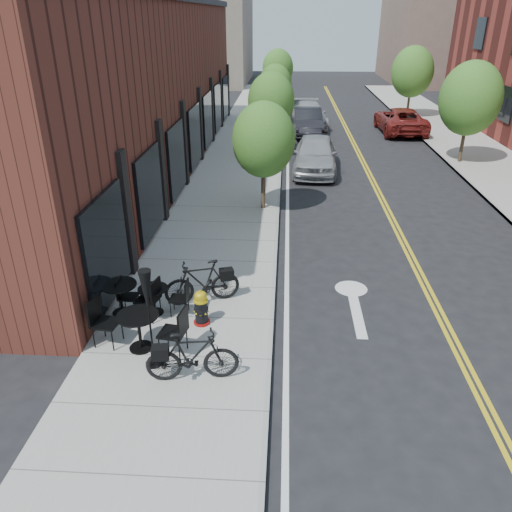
{
  "coord_description": "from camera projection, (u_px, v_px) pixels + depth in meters",
  "views": [
    {
      "loc": [
        0.17,
        -8.32,
        6.51
      ],
      "look_at": [
        -0.51,
        3.05,
        1.0
      ],
      "focal_mm": 35.0,
      "sensor_mm": 36.0,
      "label": 1
    }
  ],
  "objects": [
    {
      "name": "tree_near_d",
      "position": [
        278.0,
        68.0,
        38.79
      ],
      "size": [
        2.4,
        2.4,
        4.11
      ],
      "color": "#382B1E",
      "rests_on": "sidewalk_near"
    },
    {
      "name": "bistro_set_a",
      "position": [
        139.0,
        326.0,
        10.38
      ],
      "size": [
        2.06,
        1.01,
        1.09
      ],
      "rotation": [
        0.0,
        0.0,
        -0.17
      ],
      "color": "black",
      "rests_on": "sidewalk_near"
    },
    {
      "name": "building_near",
      "position": [
        134.0,
        92.0,
        21.73
      ],
      "size": [
        5.0,
        28.0,
        7.0
      ],
      "primitive_type": "cube",
      "color": "#4F2319",
      "rests_on": "ground"
    },
    {
      "name": "bicycle_right",
      "position": [
        192.0,
        356.0,
        9.49
      ],
      "size": [
        1.84,
        0.75,
        1.07
      ],
      "primitive_type": "imported",
      "rotation": [
        0.0,
        0.0,
        1.71
      ],
      "color": "black",
      "rests_on": "sidewalk_near"
    },
    {
      "name": "tree_far_c",
      "position": [
        412.0,
        72.0,
        33.69
      ],
      "size": [
        2.8,
        2.8,
        4.62
      ],
      "color": "#382B1E",
      "rests_on": "sidewalk_far"
    },
    {
      "name": "tree_near_b",
      "position": [
        271.0,
        101.0,
        24.45
      ],
      "size": [
        2.3,
        2.3,
        3.98
      ],
      "color": "#382B1E",
      "rests_on": "sidewalk_near"
    },
    {
      "name": "tree_near_a",
      "position": [
        264.0,
        140.0,
        17.31
      ],
      "size": [
        2.2,
        2.2,
        3.81
      ],
      "color": "#382B1E",
      "rests_on": "sidewalk_near"
    },
    {
      "name": "bistro_set_b",
      "position": [
        120.0,
        294.0,
        11.64
      ],
      "size": [
        1.94,
        0.98,
        1.02
      ],
      "rotation": [
        0.0,
        0.0,
        -0.23
      ],
      "color": "black",
      "rests_on": "sidewalk_near"
    },
    {
      "name": "sidewalk_near",
      "position": [
        228.0,
        199.0,
        19.39
      ],
      "size": [
        4.0,
        70.0,
        0.12
      ],
      "primitive_type": "cube",
      "color": "#9E9B93",
      "rests_on": "ground"
    },
    {
      "name": "tree_near_c",
      "position": [
        275.0,
        85.0,
        31.72
      ],
      "size": [
        2.1,
        2.1,
        3.67
      ],
      "color": "#382B1E",
      "rests_on": "sidewalk_near"
    },
    {
      "name": "ground",
      "position": [
        272.0,
        364.0,
        10.32
      ],
      "size": [
        120.0,
        120.0,
        0.0
      ],
      "primitive_type": "plane",
      "color": "black",
      "rests_on": "ground"
    },
    {
      "name": "fire_hydrant",
      "position": [
        201.0,
        308.0,
        11.31
      ],
      "size": [
        0.39,
        0.39,
        0.86
      ],
      "rotation": [
        0.0,
        0.0,
        0.04
      ],
      "color": "maroon",
      "rests_on": "sidewalk_near"
    },
    {
      "name": "bicycle_left",
      "position": [
        202.0,
        282.0,
        12.09
      ],
      "size": [
        1.92,
        1.09,
        1.11
      ],
      "primitive_type": "imported",
      "rotation": [
        0.0,
        0.0,
        -1.24
      ],
      "color": "black",
      "rests_on": "sidewalk_near"
    },
    {
      "name": "tree_far_b",
      "position": [
        470.0,
        99.0,
        22.9
      ],
      "size": [
        2.8,
        2.8,
        4.62
      ],
      "color": "#382B1E",
      "rests_on": "sidewalk_far"
    },
    {
      "name": "bistro_set_c",
      "position": [
        154.0,
        297.0,
        11.69
      ],
      "size": [
        1.62,
        0.71,
        0.88
      ],
      "rotation": [
        0.0,
        0.0,
        -0.01
      ],
      "color": "black",
      "rests_on": "sidewalk_near"
    },
    {
      "name": "parked_car_far",
      "position": [
        400.0,
        120.0,
        30.32
      ],
      "size": [
        2.61,
        5.46,
        1.5
      ],
      "primitive_type": "imported",
      "rotation": [
        0.0,
        0.0,
        3.16
      ],
      "color": "maroon",
      "rests_on": "ground"
    },
    {
      "name": "parked_car_c",
      "position": [
        309.0,
        115.0,
        32.11
      ],
      "size": [
        2.42,
        5.2,
        1.47
      ],
      "primitive_type": "imported",
      "rotation": [
        0.0,
        0.0,
        0.07
      ],
      "color": "#A3A3A8",
      "rests_on": "ground"
    },
    {
      "name": "patio_umbrella",
      "position": [
        147.0,
        299.0,
        9.47
      ],
      "size": [
        0.35,
        0.35,
        2.14
      ],
      "color": "black",
      "rests_on": "sidewalk_near"
    },
    {
      "name": "parked_car_b",
      "position": [
        307.0,
        122.0,
        29.86
      ],
      "size": [
        1.84,
        4.73,
        1.53
      ],
      "primitive_type": "imported",
      "rotation": [
        0.0,
        0.0,
        0.05
      ],
      "color": "black",
      "rests_on": "ground"
    },
    {
      "name": "bg_building_left",
      "position": [
        210.0,
        31.0,
        51.7
      ],
      "size": [
        8.0,
        14.0,
        10.0
      ],
      "primitive_type": "cube",
      "color": "#726656",
      "rests_on": "ground"
    },
    {
      "name": "parked_car_a",
      "position": [
        315.0,
        154.0,
        22.66
      ],
      "size": [
        2.22,
        4.88,
        1.62
      ],
      "primitive_type": "imported",
      "rotation": [
        0.0,
        0.0,
        -0.06
      ],
      "color": "#95989C",
      "rests_on": "ground"
    },
    {
      "name": "bg_building_right",
      "position": [
        441.0,
        21.0,
        51.77
      ],
      "size": [
        10.0,
        16.0,
        12.0
      ],
      "primitive_type": "cube",
      "color": "brown",
      "rests_on": "ground"
    }
  ]
}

